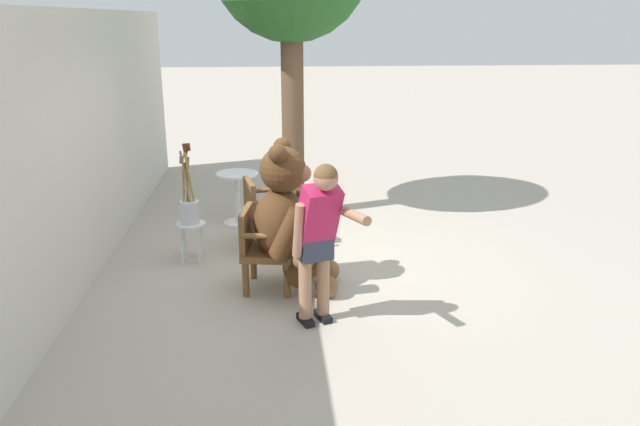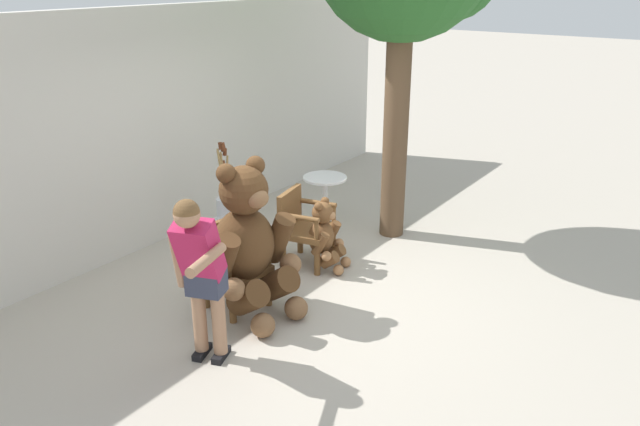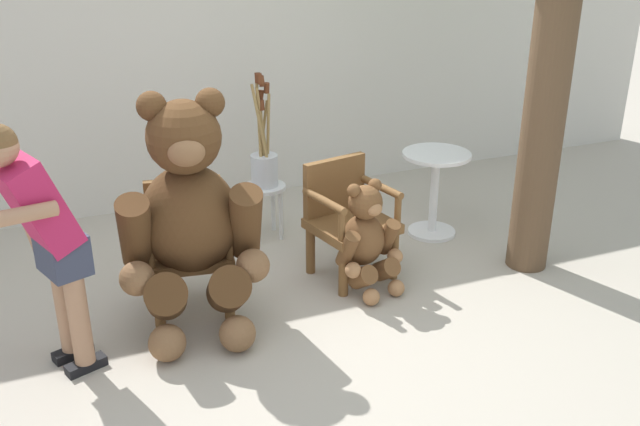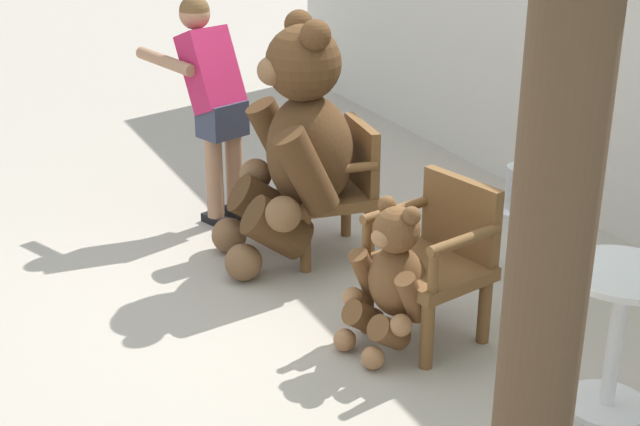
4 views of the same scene
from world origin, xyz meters
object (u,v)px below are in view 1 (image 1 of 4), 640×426
at_px(wooden_chair_left, 263,246).
at_px(round_side_table, 237,192).
at_px(wooden_chair_right, 264,212).
at_px(teddy_bear_large, 288,218).
at_px(person_visitor, 318,231).
at_px(teddy_bear_small, 287,215).
at_px(brush_bucket, 189,205).
at_px(white_stool, 191,232).

xyz_separation_m(wooden_chair_left, round_side_table, (2.14, 0.36, -0.01)).
xyz_separation_m(wooden_chair_right, teddy_bear_large, (-1.21, -0.26, 0.30)).
xyz_separation_m(teddy_bear_large, person_visitor, (-0.87, -0.24, 0.16)).
distance_m(teddy_bear_small, person_visitor, 2.17).
xyz_separation_m(wooden_chair_left, wooden_chair_right, (1.19, -0.00, 0.00)).
bearing_deg(teddy_bear_large, wooden_chair_right, 12.28).
xyz_separation_m(brush_bucket, round_side_table, (1.32, -0.48, -0.23)).
bearing_deg(teddy_bear_small, round_side_table, 34.66).
distance_m(teddy_bear_large, person_visitor, 0.91).
relative_size(wooden_chair_left, white_stool, 1.87).
bearing_deg(wooden_chair_right, teddy_bear_large, -167.72).
height_order(person_visitor, round_side_table, person_visitor).
distance_m(wooden_chair_left, teddy_bear_large, 0.40).
relative_size(wooden_chair_left, teddy_bear_small, 1.05).
bearing_deg(brush_bucket, teddy_bear_small, -70.96).
bearing_deg(wooden_chair_right, teddy_bear_small, -85.53).
height_order(teddy_bear_large, person_visitor, teddy_bear_large).
height_order(teddy_bear_large, white_stool, teddy_bear_large).
xyz_separation_m(wooden_chair_left, white_stool, (0.82, 0.84, -0.11)).
bearing_deg(white_stool, teddy_bear_large, -127.52).
bearing_deg(person_visitor, brush_bucket, 38.07).
bearing_deg(brush_bucket, wooden_chair_left, -134.51).
xyz_separation_m(wooden_chair_left, teddy_bear_small, (1.21, -0.28, -0.06)).
height_order(person_visitor, brush_bucket, person_visitor).
bearing_deg(white_stool, wooden_chair_right, -66.47).
height_order(teddy_bear_large, round_side_table, teddy_bear_large).
height_order(teddy_bear_small, round_side_table, teddy_bear_small).
relative_size(teddy_bear_small, white_stool, 1.78).
relative_size(wooden_chair_left, round_side_table, 1.19).
distance_m(wooden_chair_right, white_stool, 0.92).
relative_size(wooden_chair_right, white_stool, 1.87).
height_order(wooden_chair_right, round_side_table, wooden_chair_right).
xyz_separation_m(wooden_chair_right, brush_bucket, (-0.36, 0.84, 0.21)).
distance_m(teddy_bear_large, teddy_bear_small, 1.28).
distance_m(wooden_chair_right, teddy_bear_large, 1.27).
bearing_deg(wooden_chair_right, wooden_chair_left, 179.97).
relative_size(teddy_bear_large, teddy_bear_small, 1.90).
height_order(white_stool, round_side_table, round_side_table).
height_order(wooden_chair_left, wooden_chair_right, same).
xyz_separation_m(teddy_bear_small, white_stool, (-0.39, 1.12, -0.05)).
height_order(wooden_chair_right, person_visitor, person_visitor).
height_order(teddy_bear_small, white_stool, teddy_bear_small).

